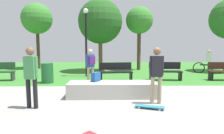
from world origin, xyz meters
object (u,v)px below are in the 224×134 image
(skater_performing_trick, at_px, (157,71))
(pedestrian_with_backpack, at_px, (91,63))
(park_bench_by_oak, at_px, (116,71))
(tree_leaning_ash, at_px, (100,22))
(tree_broad_elm, at_px, (37,19))
(trash_bin, at_px, (47,73))
(park_bench_near_lamppost, at_px, (165,71))
(cyclist_on_bicycle, at_px, (208,63))
(backpack_on_ledge, at_px, (96,77))
(lamp_post, at_px, (86,35))
(skateboard_by_ledge, at_px, (150,107))
(tree_tall_oak, at_px, (139,21))
(skater_watching, at_px, (31,73))
(concrete_ledge, at_px, (112,89))

(skater_performing_trick, height_order, pedestrian_with_backpack, skater_performing_trick)
(park_bench_by_oak, distance_m, tree_leaning_ash, 4.71)
(tree_broad_elm, height_order, trash_bin, tree_broad_elm)
(park_bench_near_lamppost, height_order, cyclist_on_bicycle, cyclist_on_bicycle)
(skater_performing_trick, xyz_separation_m, tree_broad_elm, (-6.75, 9.05, 2.72))
(tree_broad_elm, bearing_deg, tree_leaning_ash, -19.03)
(backpack_on_ledge, height_order, park_bench_near_lamppost, park_bench_near_lamppost)
(park_bench_near_lamppost, height_order, lamp_post, lamp_post)
(backpack_on_ledge, bearing_deg, lamp_post, -127.41)
(skater_performing_trick, distance_m, skateboard_by_ledge, 1.09)
(backpack_on_ledge, xyz_separation_m, trash_bin, (-2.43, 2.36, -0.20))
(tree_broad_elm, relative_size, tree_tall_oak, 1.09)
(skater_performing_trick, xyz_separation_m, tree_tall_oak, (0.76, 8.14, 2.48))
(tree_tall_oak, height_order, trash_bin, tree_tall_oak)
(cyclist_on_bicycle, bearing_deg, trash_bin, -162.03)
(backpack_on_ledge, bearing_deg, tree_leaning_ash, -137.25)
(trash_bin, distance_m, pedestrian_with_backpack, 2.14)
(backpack_on_ledge, height_order, skateboard_by_ledge, backpack_on_ledge)
(skater_watching, relative_size, park_bench_by_oak, 1.05)
(skater_performing_trick, bearing_deg, backpack_on_ledge, 152.84)
(concrete_ledge, bearing_deg, trash_bin, 140.02)
(park_bench_near_lamppost, height_order, trash_bin, trash_bin)
(trash_bin, bearing_deg, backpack_on_ledge, -44.20)
(skater_watching, bearing_deg, trash_bin, 101.18)
(cyclist_on_bicycle, bearing_deg, tree_leaning_ash, 170.87)
(tree_leaning_ash, bearing_deg, park_bench_by_oak, -75.97)
(backpack_on_ledge, distance_m, skater_performing_trick, 2.13)
(park_bench_near_lamppost, relative_size, lamp_post, 0.43)
(park_bench_near_lamppost, bearing_deg, skater_watching, -139.29)
(trash_bin, relative_size, pedestrian_with_backpack, 0.59)
(skater_watching, height_order, skateboard_by_ledge, skater_watching)
(tree_tall_oak, bearing_deg, skateboard_by_ledge, -96.93)
(backpack_on_ledge, xyz_separation_m, skater_performing_trick, (1.87, -0.96, 0.33))
(tree_tall_oak, bearing_deg, tree_broad_elm, 173.07)
(tree_broad_elm, bearing_deg, skateboard_by_ledge, -55.90)
(skater_performing_trick, height_order, skateboard_by_ledge, skater_performing_trick)
(backpack_on_ledge, height_order, pedestrian_with_backpack, pedestrian_with_backpack)
(trash_bin, bearing_deg, park_bench_near_lamppost, 6.37)
(skater_watching, relative_size, tree_leaning_ash, 0.36)
(tree_tall_oak, height_order, tree_leaning_ash, tree_leaning_ash)
(backpack_on_ledge, bearing_deg, skater_performing_trick, 104.73)
(concrete_ledge, distance_m, lamp_post, 5.08)
(backpack_on_ledge, bearing_deg, cyclist_on_bicycle, 170.19)
(lamp_post, bearing_deg, park_bench_near_lamppost, -17.06)
(concrete_ledge, distance_m, trash_bin, 3.92)
(tree_tall_oak, height_order, pedestrian_with_backpack, tree_tall_oak)
(concrete_ledge, relative_size, tree_broad_elm, 0.62)
(park_bench_near_lamppost, distance_m, cyclist_on_bicycle, 4.16)
(skater_watching, xyz_separation_m, trash_bin, (-0.73, 3.68, -0.53))
(skater_watching, bearing_deg, backpack_on_ledge, 37.79)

